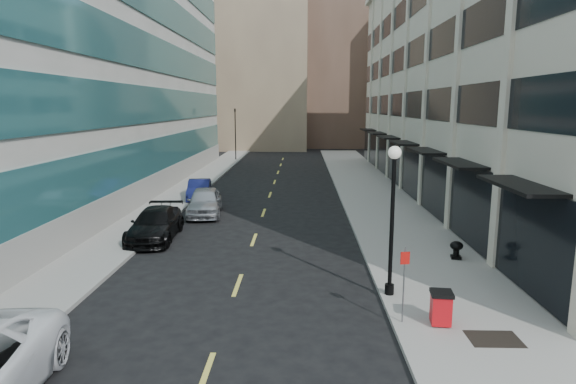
# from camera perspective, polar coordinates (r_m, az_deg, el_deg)

# --- Properties ---
(sidewalk_right) EXTENTS (5.00, 80.00, 0.15)m
(sidewalk_right) POSITION_cam_1_polar(r_m,az_deg,el_deg) (29.74, 11.66, -2.37)
(sidewalk_right) COLOR gray
(sidewalk_right) RESTS_ON ground
(sidewalk_left) EXTENTS (3.00, 80.00, 0.15)m
(sidewalk_left) POSITION_cam_1_polar(r_m,az_deg,el_deg) (30.58, -15.16, -2.17)
(sidewalk_left) COLOR gray
(sidewalk_left) RESTS_ON ground
(building_right) EXTENTS (15.30, 46.50, 18.25)m
(building_right) POSITION_cam_1_polar(r_m,az_deg,el_deg) (38.55, 24.61, 13.10)
(building_right) COLOR beige
(building_right) RESTS_ON ground
(building_left) EXTENTS (16.14, 46.00, 20.00)m
(building_left) POSITION_cam_1_polar(r_m,az_deg,el_deg) (40.15, -26.29, 14.26)
(building_left) COLOR silver
(building_left) RESTS_ON ground
(skyline_tan_near) EXTENTS (14.00, 18.00, 28.00)m
(skyline_tan_near) POSITION_cam_1_polar(r_m,az_deg,el_deg) (77.21, -3.18, 15.81)
(skyline_tan_near) COLOR #958061
(skyline_tan_near) RESTS_ON ground
(skyline_brown) EXTENTS (12.00, 16.00, 34.00)m
(skyline_brown) POSITION_cam_1_polar(r_m,az_deg,el_deg) (81.47, 5.91, 17.60)
(skyline_brown) COLOR brown
(skyline_brown) RESTS_ON ground
(skyline_tan_far) EXTENTS (12.00, 14.00, 22.00)m
(skyline_tan_far) POSITION_cam_1_polar(r_m,az_deg,el_deg) (88.22, -9.26, 13.04)
(skyline_tan_far) COLOR #958061
(skyline_tan_far) RESTS_ON ground
(skyline_stone) EXTENTS (10.00, 14.00, 20.00)m
(skyline_stone) POSITION_cam_1_polar(r_m,az_deg,el_deg) (76.29, 13.84, 12.59)
(skyline_stone) COLOR beige
(skyline_stone) RESTS_ON ground
(grate_far) EXTENTS (1.40, 1.00, 0.01)m
(grate_far) POSITION_cam_1_polar(r_m,az_deg,el_deg) (14.86, 23.23, -15.70)
(grate_far) COLOR black
(grate_far) RESTS_ON sidewalk_right
(road_centerline) EXTENTS (0.15, 68.20, 0.01)m
(road_centerline) POSITION_cam_1_polar(r_m,az_deg,el_deg) (26.48, -3.43, -3.88)
(road_centerline) COLOR #D8CC4C
(road_centerline) RESTS_ON ground
(traffic_signal) EXTENTS (0.66, 0.66, 6.98)m
(traffic_signal) POSITION_cam_1_polar(r_m,az_deg,el_deg) (57.12, -6.31, 9.42)
(traffic_signal) COLOR black
(traffic_signal) RESTS_ON ground
(car_black_pickup) EXTENTS (2.33, 5.21, 1.48)m
(car_black_pickup) POSITION_cam_1_polar(r_m,az_deg,el_deg) (24.35, -15.42, -3.71)
(car_black_pickup) COLOR black
(car_black_pickup) RESTS_ON ground
(car_silver_sedan) EXTENTS (2.47, 4.97, 1.63)m
(car_silver_sedan) POSITION_cam_1_polar(r_m,az_deg,el_deg) (29.01, -9.84, -1.13)
(car_silver_sedan) COLOR #9CA0A4
(car_silver_sedan) RESTS_ON ground
(car_blue_sedan) EXTENTS (1.98, 4.32, 1.37)m
(car_blue_sedan) POSITION_cam_1_polar(r_m,az_deg,el_deg) (33.95, -10.48, 0.28)
(car_blue_sedan) COLOR #161B53
(car_blue_sedan) RESTS_ON ground
(trash_bin) EXTENTS (0.69, 0.73, 1.01)m
(trash_bin) POSITION_cam_1_polar(r_m,az_deg,el_deg) (15.00, 17.67, -12.83)
(trash_bin) COLOR red
(trash_bin) RESTS_ON sidewalk_right
(lamppost) EXTENTS (0.43, 0.43, 5.14)m
(lamppost) POSITION_cam_1_polar(r_m,az_deg,el_deg) (16.13, 12.29, -1.75)
(lamppost) COLOR black
(lamppost) RESTS_ON sidewalk_right
(sign_post) EXTENTS (0.27, 0.08, 2.31)m
(sign_post) POSITION_cam_1_polar(r_m,az_deg,el_deg) (14.51, 13.62, -9.40)
(sign_post) COLOR slate
(sign_post) RESTS_ON sidewalk_right
(urn_planter) EXTENTS (0.53, 0.53, 0.74)m
(urn_planter) POSITION_cam_1_polar(r_m,az_deg,el_deg) (21.32, 19.33, -6.29)
(urn_planter) COLOR black
(urn_planter) RESTS_ON sidewalk_right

